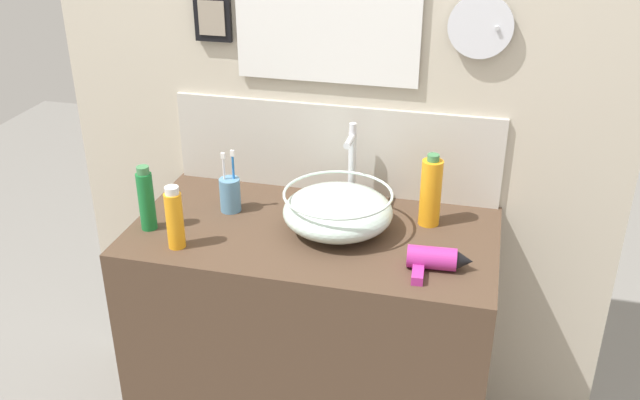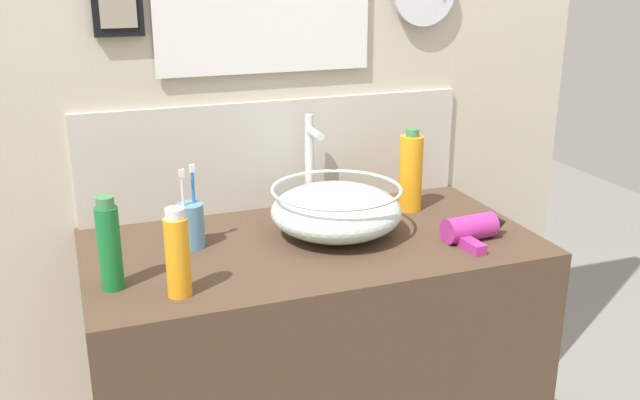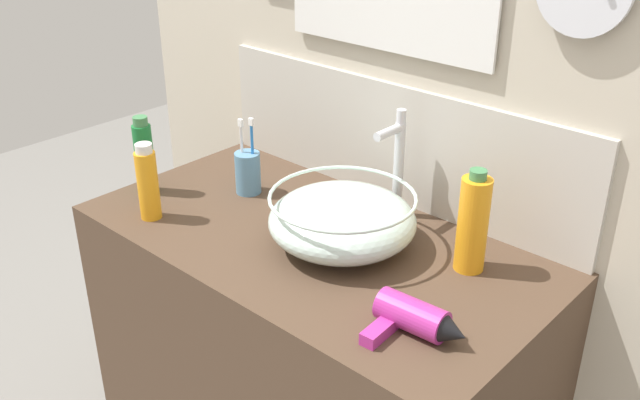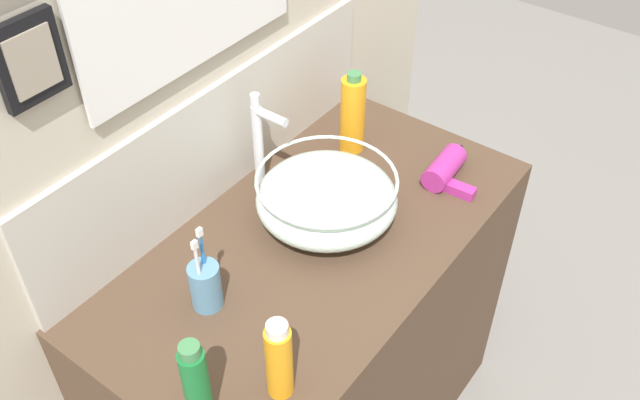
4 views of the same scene
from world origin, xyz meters
name	(u,v)px [view 3 (image 3 of 4)]	position (x,y,z in m)	size (l,w,h in m)	color
vanity_counter	(314,384)	(0.00, 0.00, 0.42)	(1.06, 0.56, 0.83)	#4C3828
back_panel	(404,61)	(0.00, 0.31, 1.17)	(1.79, 0.10, 2.33)	beige
glass_bowl_sink	(342,220)	(0.07, 0.02, 0.90)	(0.32, 0.32, 0.12)	silver
faucet	(397,159)	(0.07, 0.20, 0.98)	(0.02, 0.10, 0.26)	silver
hair_drier	(416,320)	(0.37, -0.13, 0.86)	(0.17, 0.13, 0.06)	#B22D8C
toothbrush_cup	(248,172)	(-0.28, 0.06, 0.89)	(0.06, 0.06, 0.20)	#598CB2
soap_dispenser	(473,224)	(0.32, 0.12, 0.94)	(0.06, 0.06, 0.22)	orange
lotion_bottle	(148,183)	(-0.34, -0.18, 0.92)	(0.05, 0.05, 0.18)	orange
spray_bottle	(144,156)	(-0.47, -0.10, 0.93)	(0.05, 0.05, 0.20)	#197233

